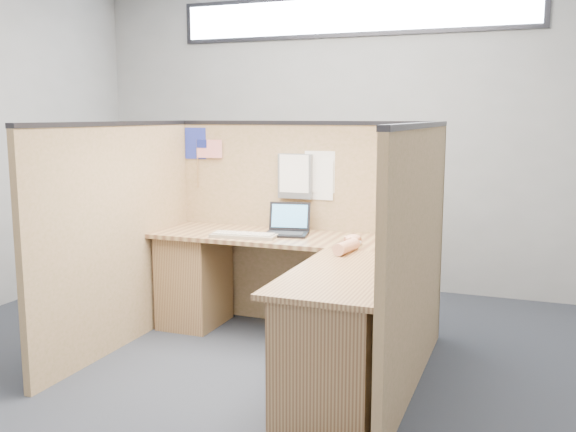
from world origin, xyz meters
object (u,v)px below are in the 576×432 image
at_px(laptop, 289,227).
at_px(keyboard, 244,235).
at_px(l_desk, 292,300).
at_px(mouse, 353,242).

bearing_deg(laptop, keyboard, -147.08).
relative_size(l_desk, keyboard, 4.12).
bearing_deg(l_desk, mouse, 33.05).
bearing_deg(mouse, l_desk, -146.95).
height_order(laptop, keyboard, laptop).
relative_size(l_desk, laptop, 5.77).
bearing_deg(l_desk, laptop, 112.80).
distance_m(l_desk, laptop, 0.64).
distance_m(laptop, keyboard, 0.35).
distance_m(l_desk, keyboard, 0.61).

